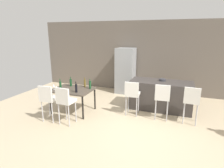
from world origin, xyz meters
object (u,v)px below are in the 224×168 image
object	(u,v)px
dining_table	(73,91)
wine_bottle_far	(76,88)
kitchen_island	(160,95)
dining_chair_far	(65,100)
wine_bottle_left	(90,85)
wine_glass_middle	(54,85)
dining_chair_near	(48,98)
wine_bottle_near	(85,83)
refrigerator	(125,71)
wine_glass_right	(57,87)
bar_chair_right	(192,99)
wine_bottle_inner	(60,85)
bar_chair_middle	(162,96)
bar_chair_left	(132,93)
fruit_bowl	(162,80)
wine_bottle_end	(71,83)

from	to	relation	value
dining_table	wine_bottle_far	bearing A→B (deg)	-42.47
dining_table	wine_bottle_far	size ratio (longest dim) A/B	3.78
kitchen_island	dining_chair_far	bearing A→B (deg)	-138.53
dining_table	wine_bottle_left	bearing A→B (deg)	25.27
wine_glass_middle	dining_chair_near	bearing A→B (deg)	-67.43
dining_chair_far	wine_bottle_far	world-z (taller)	wine_bottle_far
wine_bottle_near	refrigerator	distance (m)	2.26
dining_table	wine_glass_right	xyz separation A→B (m)	(-0.32, -0.36, 0.19)
bar_chair_right	dining_table	world-z (taller)	bar_chair_right
wine_bottle_inner	dining_table	bearing A→B (deg)	6.56
dining_table	wine_bottle_left	world-z (taller)	wine_bottle_left
kitchen_island	dining_chair_near	xyz separation A→B (m)	(-2.81, -2.00, 0.24)
bar_chair_middle	bar_chair_right	size ratio (longest dim) A/B	1.00
bar_chair_left	dining_table	size ratio (longest dim) A/B	0.86
wine_glass_right	fruit_bowl	distance (m)	3.30
dining_chair_far	wine_bottle_near	distance (m)	1.19
wine_glass_right	bar_chair_left	bearing A→B (deg)	18.83
dining_table	wine_glass_right	world-z (taller)	wine_glass_right
wine_glass_middle	fruit_bowl	bearing A→B (deg)	26.03
bar_chair_left	refrigerator	world-z (taller)	refrigerator
wine_bottle_far	wine_glass_right	world-z (taller)	wine_bottle_far
bar_chair_middle	wine_bottle_near	distance (m)	2.43
bar_chair_right	fruit_bowl	xyz separation A→B (m)	(-0.86, 0.90, 0.26)
bar_chair_middle	wine_bottle_near	xyz separation A→B (m)	(-2.42, -0.02, 0.17)
dining_chair_near	fruit_bowl	world-z (taller)	dining_chair_near
wine_glass_middle	fruit_bowl	size ratio (longest dim) A/B	0.84
bar_chair_right	dining_chair_far	world-z (taller)	same
dining_table	fruit_bowl	distance (m)	2.86
wine_bottle_end	wine_bottle_inner	size ratio (longest dim) A/B	1.03
dining_table	wine_glass_middle	size ratio (longest dim) A/B	7.01
wine_bottle_far	wine_glass_right	distance (m)	0.61
bar_chair_middle	fruit_bowl	world-z (taller)	bar_chair_middle
bar_chair_middle	wine_bottle_far	bearing A→B (deg)	-165.44
bar_chair_right	wine_bottle_left	bearing A→B (deg)	-177.33
wine_bottle_left	kitchen_island	bearing A→B (deg)	24.80
bar_chair_middle	dining_chair_far	distance (m)	2.66
bar_chair_left	dining_chair_near	xyz separation A→B (m)	(-2.06, -1.19, 0.00)
dining_chair_near	wine_bottle_near	size ratio (longest dim) A/B	3.40
dining_chair_far	wine_bottle_far	xyz separation A→B (m)	(0.01, 0.57, 0.16)
kitchen_island	dining_chair_far	size ratio (longest dim) A/B	1.85
kitchen_island	wine_glass_middle	distance (m)	3.39
kitchen_island	wine_bottle_far	xyz separation A→B (m)	(-2.26, -1.43, 0.40)
wine_bottle_end	wine_bottle_far	world-z (taller)	wine_bottle_far
bar_chair_middle	dining_chair_near	size ratio (longest dim) A/B	1.00
dining_chair_near	wine_bottle_left	bearing A→B (deg)	54.43
wine_bottle_far	fruit_bowl	size ratio (longest dim) A/B	1.57
kitchen_island	wine_bottle_near	bearing A→B (deg)	-160.22
wine_glass_right	refrigerator	size ratio (longest dim) A/B	0.09
bar_chair_right	wine_bottle_inner	size ratio (longest dim) A/B	3.47
bar_chair_right	dining_table	distance (m)	3.44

